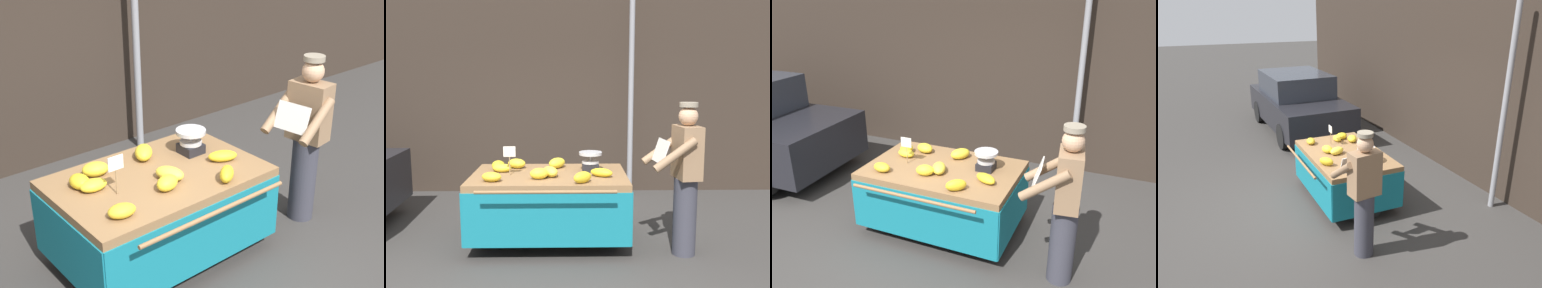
{
  "view_description": "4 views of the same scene",
  "coord_description": "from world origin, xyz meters",
  "views": [
    {
      "loc": [
        -2.28,
        -2.78,
        3.03
      ],
      "look_at": [
        0.51,
        0.57,
        1.04
      ],
      "focal_mm": 50.48,
      "sensor_mm": 36.0,
      "label": 1
    },
    {
      "loc": [
        0.38,
        -4.51,
        2.0
      ],
      "look_at": [
        0.48,
        0.72,
        1.18
      ],
      "focal_mm": 41.16,
      "sensor_mm": 36.0,
      "label": 2
    },
    {
      "loc": [
        2.07,
        -3.26,
        2.88
      ],
      "look_at": [
        0.46,
        0.48,
        1.25
      ],
      "focal_mm": 36.8,
      "sensor_mm": 36.0,
      "label": 3
    },
    {
      "loc": [
        5.48,
        -1.69,
        3.13
      ],
      "look_at": [
        0.2,
        0.67,
        1.0
      ],
      "focal_mm": 35.21,
      "sensor_mm": 36.0,
      "label": 4
    }
  ],
  "objects": [
    {
      "name": "back_wall",
      "position": [
        0.0,
        3.12,
        2.1
      ],
      "size": [
        16.0,
        0.24,
        4.2
      ],
      "primitive_type": "cube",
      "color": "#332821",
      "rests_on": "ground"
    },
    {
      "name": "banana_bunch_0",
      "position": [
        0.75,
        0.43,
        0.9
      ],
      "size": [
        0.3,
        0.24,
        0.1
      ],
      "primitive_type": "ellipsoid",
      "rotation": [
        0.0,
        0.0,
        1.09
      ],
      "color": "gold",
      "rests_on": "banana_cart"
    },
    {
      "name": "banana_bunch_3",
      "position": [
        -0.48,
        0.21,
        0.9
      ],
      "size": [
        0.25,
        0.19,
        0.11
      ],
      "primitive_type": "ellipsoid",
      "rotation": [
        0.0,
        0.0,
        1.37
      ],
      "color": "gold",
      "rests_on": "banana_cart"
    },
    {
      "name": "banana_bunch_5",
      "position": [
        0.04,
        0.33,
        0.91
      ],
      "size": [
        0.24,
        0.2,
        0.12
      ],
      "primitive_type": "ellipsoid",
      "rotation": [
        0.0,
        0.0,
        1.85
      ],
      "color": "yellow",
      "rests_on": "banana_cart"
    },
    {
      "name": "street_pole",
      "position": [
        1.39,
        2.7,
        1.68
      ],
      "size": [
        0.09,
        0.09,
        3.36
      ],
      "primitive_type": "cylinder",
      "color": "gray",
      "rests_on": "ground"
    },
    {
      "name": "banana_bunch_1",
      "position": [
        -0.5,
        0.81,
        0.91
      ],
      "size": [
        0.16,
        0.21,
        0.12
      ],
      "primitive_type": "ellipsoid",
      "rotation": [
        0.0,
        0.0,
        0.03
      ],
      "color": "gold",
      "rests_on": "banana_cart"
    },
    {
      "name": "ground_plane",
      "position": [
        0.0,
        0.0,
        0.0
      ],
      "size": [
        60.0,
        60.0,
        0.0
      ],
      "primitive_type": "plane",
      "color": "#383533"
    },
    {
      "name": "banana_bunch_6",
      "position": [
        -0.28,
        0.92,
        0.91
      ],
      "size": [
        0.27,
        0.23,
        0.12
      ],
      "primitive_type": "ellipsoid",
      "rotation": [
        0.0,
        0.0,
        1.24
      ],
      "color": "yellow",
      "rests_on": "banana_cart"
    },
    {
      "name": "banana_cart",
      "position": [
        0.14,
        0.6,
        0.64
      ],
      "size": [
        1.84,
        1.39,
        0.85
      ],
      "color": "olive",
      "rests_on": "ground"
    },
    {
      "name": "banana_bunch_7",
      "position": [
        0.22,
        0.92,
        0.91
      ],
      "size": [
        0.28,
        0.3,
        0.13
      ],
      "primitive_type": "ellipsoid",
      "rotation": [
        0.0,
        0.0,
        2.52
      ],
      "color": "yellow",
      "rests_on": "banana_cart"
    },
    {
      "name": "weighing_scale",
      "position": [
        0.63,
        0.74,
        0.97
      ],
      "size": [
        0.28,
        0.28,
        0.24
      ],
      "color": "black",
      "rests_on": "banana_cart"
    },
    {
      "name": "banana_bunch_2",
      "position": [
        0.52,
        0.13,
        0.91
      ],
      "size": [
        0.25,
        0.24,
        0.13
      ],
      "primitive_type": "ellipsoid",
      "rotation": [
        0.0,
        0.0,
        2.26
      ],
      "color": "gold",
      "rests_on": "banana_cart"
    },
    {
      "name": "banana_bunch_4",
      "position": [
        0.16,
        0.45,
        0.91
      ],
      "size": [
        0.24,
        0.3,
        0.12
      ],
      "primitive_type": "ellipsoid",
      "rotation": [
        0.0,
        0.0,
        0.41
      ],
      "color": "yellow",
      "rests_on": "banana_cart"
    },
    {
      "name": "price_sign",
      "position": [
        -0.32,
        0.52,
        1.1
      ],
      "size": [
        0.14,
        0.01,
        0.34
      ],
      "color": "#997A51",
      "rests_on": "banana_cart"
    },
    {
      "name": "banana_bunch_8",
      "position": [
        -0.43,
        0.7,
        0.9
      ],
      "size": [
        0.24,
        0.17,
        0.1
      ],
      "primitive_type": "ellipsoid",
      "rotation": [
        0.0,
        0.0,
        1.46
      ],
      "color": "yellow",
      "rests_on": "banana_cart"
    },
    {
      "name": "vendor_person",
      "position": [
        1.65,
        0.21,
        0.87
      ],
      "size": [
        0.62,
        0.57,
        1.71
      ],
      "color": "#383842",
      "rests_on": "ground"
    }
  ]
}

